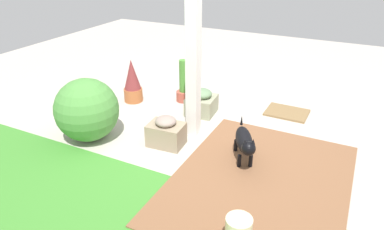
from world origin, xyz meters
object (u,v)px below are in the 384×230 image
Objects in this scene: dog at (244,142)px; stone_planter_nearest at (202,103)px; stone_planter_mid at (166,132)px; terracotta_pot_tall at (183,86)px; terracotta_pot_spiky at (132,82)px; porch_pillar at (193,53)px; round_shrub at (87,110)px; doormat at (287,112)px.

stone_planter_nearest is at bearing -44.23° from dog.
stone_planter_mid is at bearing 3.53° from dog.
terracotta_pot_spiky is at bearing 26.65° from terracotta_pot_tall.
terracotta_pot_spiky is 1.06× the size of dog.
porch_pillar is 2.75× the size of round_shrub.
dog reaches higher than stone_planter_nearest.
stone_planter_nearest is 0.75× the size of doormat.
terracotta_pot_spiky reaches higher than stone_planter_mid.
round_shrub is at bearing 31.46° from porch_pillar.
doormat is at bearing -164.69° from terracotta_pot_spiky.
terracotta_pot_tall is 0.99× the size of terracotta_pot_spiky.
terracotta_pot_spiky is at bearing -81.62° from round_shrub.
terracotta_pot_spiky is (1.17, -0.96, 0.15)m from stone_planter_mid.
terracotta_pot_tall is at bearing -40.87° from dog.
doormat is at bearing -96.20° from dog.
porch_pillar is at bearing 124.52° from terracotta_pot_tall.
dog is at bearing 83.80° from doormat.
porch_pillar is 3.27× the size of terracotta_pot_tall.
stone_planter_mid is 1.06m from round_shrub.
stone_planter_mid is 0.71× the size of dog.
round_shrub is 2.03m from dog.
terracotta_pot_tall is 1.66m from doormat.
terracotta_pot_tall is at bearing 9.73° from doormat.
round_shrub reaches higher than doormat.
doormat is (-1.16, -0.57, -0.16)m from stone_planter_nearest.
stone_planter_mid is at bearing 108.70° from terracotta_pot_tall.
dog is at bearing 156.99° from porch_pillar.
terracotta_pot_spiky is at bearing -21.85° from porch_pillar.
terracotta_pot_tall is at bearing -71.30° from stone_planter_mid.
porch_pillar is 4.80× the size of stone_planter_mid.
round_shrub is (1.16, 0.71, -0.71)m from porch_pillar.
porch_pillar is 3.41× the size of dog.
terracotta_pot_tall is at bearing -153.35° from terracotta_pot_spiky.
stone_planter_mid is at bearing 67.11° from porch_pillar.
terracotta_pot_spiky is (0.73, 0.36, 0.08)m from terracotta_pot_tall.
porch_pillar is at bearing 49.82° from doormat.
porch_pillar reaches higher than terracotta_pot_tall.
stone_planter_nearest is 0.98× the size of stone_planter_mid.
doormat is (-1.62, -0.28, -0.24)m from terracotta_pot_tall.
stone_planter_nearest is 1.40m from dog.
stone_planter_mid is at bearing -163.31° from round_shrub.
porch_pillar is 3.23× the size of terracotta_pot_spiky.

